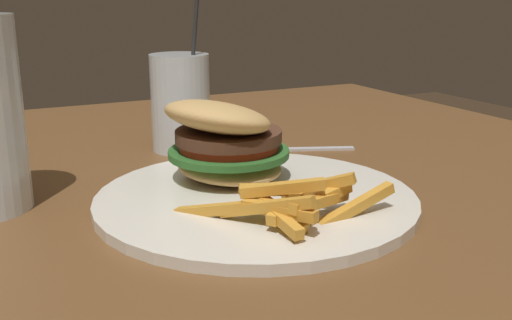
# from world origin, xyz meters

# --- Properties ---
(meal_plate_near) EXTENTS (0.30, 0.30, 0.10)m
(meal_plate_near) POSITION_xyz_m (0.07, -0.08, 0.79)
(meal_plate_near) COLOR silver
(meal_plate_near) RESTS_ON dining_table
(juice_glass) EXTENTS (0.07, 0.07, 0.21)m
(juice_glass) POSITION_xyz_m (0.27, -0.09, 0.82)
(juice_glass) COLOR silver
(juice_glass) RESTS_ON dining_table
(spoon) EXTENTS (0.10, 0.19, 0.02)m
(spoon) POSITION_xyz_m (0.23, -0.14, 0.77)
(spoon) COLOR silver
(spoon) RESTS_ON dining_table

